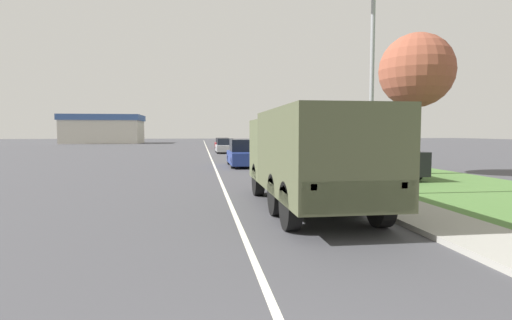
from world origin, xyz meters
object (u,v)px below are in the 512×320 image
at_px(military_truck, 309,153).
at_px(lamp_post, 367,58).
at_px(pickup_truck, 376,157).
at_px(car_second_ahead, 225,146).
at_px(car_nearest_ahead, 243,154).
at_px(car_third_ahead, 222,144).

height_order(military_truck, lamp_post, lamp_post).
distance_m(military_truck, pickup_truck, 9.43).
relative_size(car_second_ahead, pickup_truck, 0.82).
relative_size(military_truck, car_second_ahead, 1.62).
distance_m(car_nearest_ahead, car_third_ahead, 27.44).
height_order(car_second_ahead, car_third_ahead, car_second_ahead).
relative_size(military_truck, car_third_ahead, 1.80).
relative_size(car_third_ahead, lamp_post, 0.54).
height_order(car_nearest_ahead, car_second_ahead, car_nearest_ahead).
relative_size(military_truck, lamp_post, 0.97).
height_order(military_truck, car_third_ahead, military_truck).
height_order(car_second_ahead, pickup_truck, pickup_truck).
relative_size(military_truck, pickup_truck, 1.33).
bearing_deg(car_nearest_ahead, pickup_truck, -47.54).
bearing_deg(car_second_ahead, pickup_truck, -75.15).
bearing_deg(car_second_ahead, car_third_ahead, 88.23).
height_order(car_third_ahead, pickup_truck, pickup_truck).
bearing_deg(car_second_ahead, military_truck, -89.14).
bearing_deg(pickup_truck, car_second_ahead, 104.85).
xyz_separation_m(car_second_ahead, pickup_truck, (5.90, -22.25, 0.24)).
relative_size(car_nearest_ahead, car_third_ahead, 1.16).
height_order(car_second_ahead, lamp_post, lamp_post).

